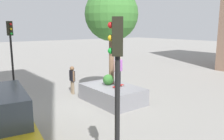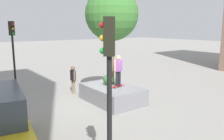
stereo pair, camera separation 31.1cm
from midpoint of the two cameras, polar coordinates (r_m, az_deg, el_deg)
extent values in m
plane|color=gray|center=(13.14, -1.90, -7.55)|extent=(120.00, 120.00, 0.00)
cube|color=gray|center=(12.85, -0.70, -5.90)|extent=(3.45, 2.26, 0.88)
cylinder|color=brown|center=(13.00, -0.82, 3.22)|extent=(0.28, 0.28, 3.07)
sphere|color=#3D7A33|center=(12.92, -0.84, 13.54)|extent=(2.90, 2.90, 2.90)
sphere|color=#2D6628|center=(12.93, -1.61, -2.40)|extent=(0.60, 0.60, 0.60)
cube|color=#A51E1E|center=(12.55, 0.82, -3.90)|extent=(0.38, 0.83, 0.02)
sphere|color=beige|center=(12.81, 1.25, -3.78)|extent=(0.06, 0.06, 0.06)
sphere|color=beige|center=(12.71, 1.84, -3.89)|extent=(0.06, 0.06, 0.06)
sphere|color=beige|center=(12.42, -0.22, -4.22)|extent=(0.06, 0.06, 0.06)
sphere|color=beige|center=(12.32, 0.38, -4.35)|extent=(0.06, 0.06, 0.06)
cylinder|color=black|center=(12.39, 0.52, -2.17)|extent=(0.14, 0.14, 0.79)
cylinder|color=black|center=(12.52, 1.13, -2.04)|extent=(0.14, 0.14, 0.79)
cube|color=#8C4C99|center=(12.32, 0.83, 1.09)|extent=(0.25, 0.47, 0.62)
cylinder|color=#D8AD8C|center=(12.16, 0.07, 1.04)|extent=(0.10, 0.10, 0.58)
cylinder|color=#D8AD8C|center=(12.49, 1.58, 1.29)|extent=(0.10, 0.10, 0.58)
sphere|color=#D8AD8C|center=(12.26, 0.84, 3.10)|extent=(0.26, 0.26, 0.26)
cylinder|color=black|center=(9.87, -21.82, -12.04)|extent=(0.84, 0.36, 0.81)
cylinder|color=black|center=(15.56, -23.77, 1.16)|extent=(0.12, 0.12, 3.58)
cube|color=black|center=(15.39, -24.38, 9.32)|extent=(0.31, 0.33, 0.85)
sphere|color=red|center=(15.26, -24.18, 10.25)|extent=(0.14, 0.14, 0.14)
sphere|color=gold|center=(15.26, -24.10, 9.20)|extent=(0.14, 0.14, 0.14)
sphere|color=green|center=(15.27, -24.02, 8.15)|extent=(0.14, 0.14, 0.14)
cylinder|color=black|center=(5.62, -0.34, -14.15)|extent=(0.12, 0.12, 3.43)
cube|color=black|center=(5.12, -0.36, 8.23)|extent=(0.37, 0.36, 0.85)
sphere|color=red|center=(5.12, -2.07, 10.97)|extent=(0.14, 0.14, 0.14)
sphere|color=gold|center=(5.13, -2.05, 7.84)|extent=(0.14, 0.14, 0.14)
sphere|color=green|center=(5.15, -2.03, 4.73)|extent=(0.14, 0.14, 0.14)
cylinder|color=#847056|center=(14.49, -10.14, -4.31)|extent=(0.15, 0.15, 0.82)
cylinder|color=#847056|center=(14.66, -10.42, -4.13)|extent=(0.15, 0.15, 0.82)
cube|color=black|center=(14.41, -10.37, -1.40)|extent=(0.48, 0.24, 0.64)
cylinder|color=brown|center=(14.18, -10.02, -1.51)|extent=(0.10, 0.10, 0.61)
cylinder|color=brown|center=(14.63, -10.72, -1.16)|extent=(0.10, 0.10, 0.61)
sphere|color=brown|center=(14.33, -10.43, 0.38)|extent=(0.27, 0.27, 0.27)
camera|label=1|loc=(0.16, -90.71, -0.13)|focal=37.21mm
camera|label=2|loc=(0.16, 89.29, 0.13)|focal=37.21mm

